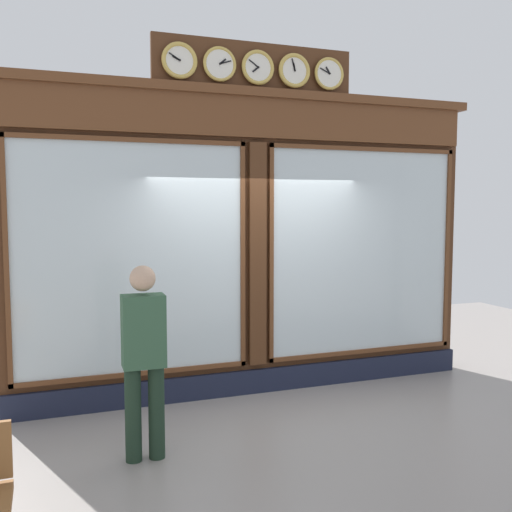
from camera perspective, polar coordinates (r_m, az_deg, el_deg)
The scene contains 3 objects.
ground_plane at distance 4.64m, azimuth 13.10°, elevation -23.31°, with size 14.00×14.00×0.00m, color gray.
shop_facade at distance 6.73m, azimuth -0.37°, elevation 1.52°, with size 5.67×0.42×4.02m.
pedestrian at distance 5.05m, azimuth -11.08°, elevation -9.53°, with size 0.36×0.23×1.69m.
Camera 1 is at (2.27, 6.20, 2.19)m, focal length 40.25 mm.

